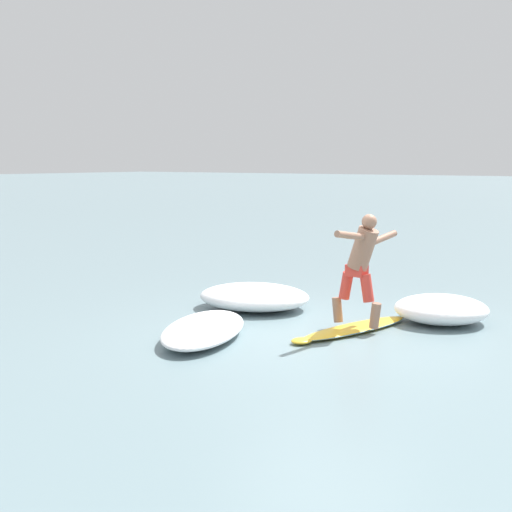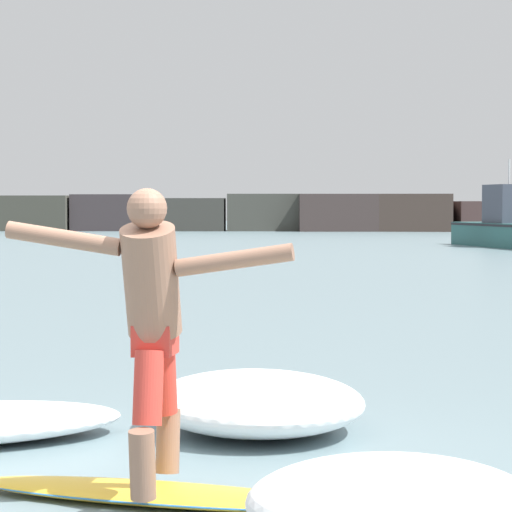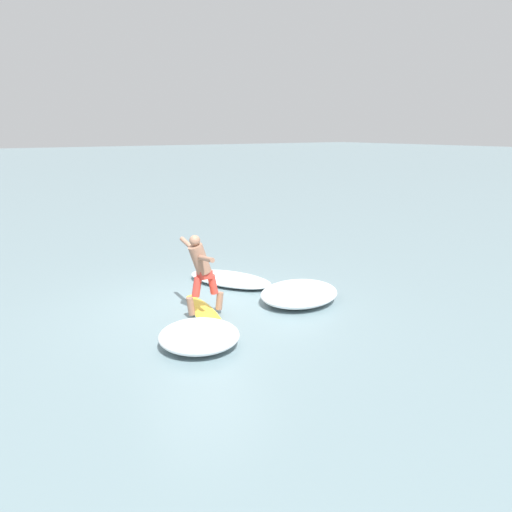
{
  "view_description": "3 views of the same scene",
  "coord_description": "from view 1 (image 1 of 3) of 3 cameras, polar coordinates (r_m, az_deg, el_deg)",
  "views": [
    {
      "loc": [
        -8.26,
        -4.66,
        2.35
      ],
      "look_at": [
        0.66,
        1.59,
        0.88
      ],
      "focal_mm": 50.0,
      "sensor_mm": 36.0,
      "label": 1
    },
    {
      "loc": [
        1.29,
        -6.47,
        1.55
      ],
      "look_at": [
        0.87,
        1.03,
        1.23
      ],
      "focal_mm": 85.0,
      "sensor_mm": 36.0,
      "label": 2
    },
    {
      "loc": [
        8.5,
        -4.62,
        3.53
      ],
      "look_at": [
        0.73,
        0.71,
        1.13
      ],
      "focal_mm": 35.0,
      "sensor_mm": 36.0,
      "label": 3
    }
  ],
  "objects": [
    {
      "name": "ground_plane",
      "position": [
        9.77,
        5.44,
        -6.25
      ],
      "size": [
        200.0,
        200.0,
        0.0
      ],
      "primitive_type": "plane",
      "color": "slate"
    },
    {
      "name": "surfboard",
      "position": [
        9.97,
        7.83,
        -5.76
      ],
      "size": [
        2.28,
        0.93,
        0.22
      ],
      "color": "yellow",
      "rests_on": "ground"
    },
    {
      "name": "surfer",
      "position": [
        9.79,
        8.43,
        -0.41
      ],
      "size": [
        1.48,
        0.78,
        1.55
      ],
      "color": "#936852",
      "rests_on": "surfboard"
    },
    {
      "name": "wave_foam_at_tail",
      "position": [
        9.54,
        -4.21,
        -5.85
      ],
      "size": [
        2.38,
        1.79,
        0.24
      ],
      "color": "white",
      "rests_on": "ground"
    },
    {
      "name": "wave_foam_at_nose",
      "position": [
        11.32,
        -0.14,
        -3.27
      ],
      "size": [
        1.81,
        2.05,
        0.39
      ],
      "color": "white",
      "rests_on": "ground"
    },
    {
      "name": "wave_foam_beside",
      "position": [
        10.73,
        14.59,
        -4.13
      ],
      "size": [
        1.54,
        1.54,
        0.39
      ],
      "color": "white",
      "rests_on": "ground"
    }
  ]
}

